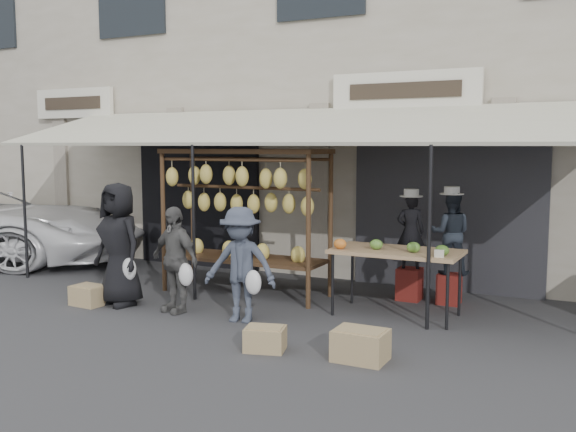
% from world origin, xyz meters
% --- Properties ---
extents(ground_plane, '(90.00, 90.00, 0.00)m').
position_xyz_m(ground_plane, '(0.00, 0.00, 0.00)').
color(ground_plane, '#2D2D30').
extents(shophouse, '(24.00, 6.15, 7.30)m').
position_xyz_m(shophouse, '(-0.00, 6.50, 3.65)').
color(shophouse, '#B8AE9E').
rests_on(shophouse, ground_plane).
extents(awning, '(10.00, 2.35, 2.92)m').
position_xyz_m(awning, '(0.01, 2.28, 2.57)').
color(awning, beige).
rests_on(awning, ground_plane).
extents(banana_rack, '(2.60, 0.90, 2.24)m').
position_xyz_m(banana_rack, '(-0.51, 1.77, 1.56)').
color(banana_rack, '#432F1B').
rests_on(banana_rack, ground_plane).
extents(produce_table, '(1.70, 0.90, 1.04)m').
position_xyz_m(produce_table, '(1.95, 1.58, 0.86)').
color(produce_table, tan).
rests_on(produce_table, ground_plane).
extents(vendor_left, '(0.46, 0.36, 1.10)m').
position_xyz_m(vendor_left, '(1.87, 2.56, 1.03)').
color(vendor_left, black).
rests_on(vendor_left, stool_left).
extents(vendor_right, '(0.65, 0.55, 1.19)m').
position_xyz_m(vendor_right, '(2.46, 2.57, 1.04)').
color(vendor_right, '#212832').
rests_on(vendor_right, stool_right).
extents(customer_left, '(0.96, 0.73, 1.76)m').
position_xyz_m(customer_left, '(-1.78, 0.41, 0.88)').
color(customer_left, black).
rests_on(customer_left, ground_plane).
extents(customer_mid, '(0.92, 0.54, 1.46)m').
position_xyz_m(customer_mid, '(-0.84, 0.44, 0.73)').
color(customer_mid, '#535251').
rests_on(customer_mid, ground_plane).
extents(customer_right, '(1.05, 0.71, 1.50)m').
position_xyz_m(customer_right, '(0.23, 0.42, 0.75)').
color(customer_right, '#3C4352').
rests_on(customer_right, ground_plane).
extents(stool_left, '(0.42, 0.42, 0.48)m').
position_xyz_m(stool_left, '(1.87, 2.56, 0.24)').
color(stool_left, maroon).
rests_on(stool_left, ground_plane).
extents(stool_right, '(0.36, 0.36, 0.44)m').
position_xyz_m(stool_right, '(2.46, 2.57, 0.22)').
color(stool_right, maroon).
rests_on(stool_right, ground_plane).
extents(crate_near_a, '(0.51, 0.44, 0.26)m').
position_xyz_m(crate_near_a, '(1.08, -0.48, 0.13)').
color(crate_near_a, tan).
rests_on(crate_near_a, ground_plane).
extents(crate_near_b, '(0.56, 0.42, 0.33)m').
position_xyz_m(crate_near_b, '(2.16, -0.32, 0.17)').
color(crate_near_b, tan).
rests_on(crate_near_b, ground_plane).
extents(crate_far, '(0.49, 0.39, 0.28)m').
position_xyz_m(crate_far, '(-2.17, 0.19, 0.14)').
color(crate_far, tan).
rests_on(crate_far, ground_plane).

